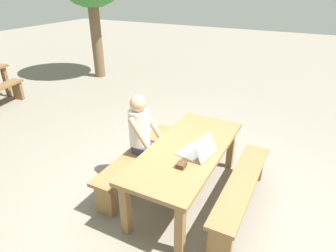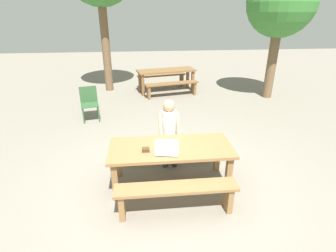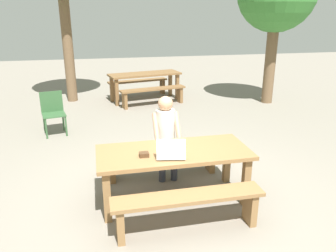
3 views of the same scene
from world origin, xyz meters
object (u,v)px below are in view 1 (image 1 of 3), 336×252
Objects in this scene: person_seated at (142,133)px; small_pouch at (181,165)px; laptop at (197,150)px; picnic_table_front at (187,155)px.

small_pouch is at bearing -119.82° from person_seated.
person_seated is at bearing -87.62° from laptop.
laptop is at bearing -115.04° from picnic_table_front.
person_seated is (0.12, 0.83, -0.03)m from laptop.
small_pouch is (-0.32, 0.05, -0.03)m from laptop.
picnic_table_front is at bearing -104.43° from laptop.
picnic_table_front is at bearing -93.79° from person_seated.
person_seated reaches higher than picnic_table_front.
laptop is at bearing -98.24° from person_seated.
laptop is 0.83m from person_seated.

